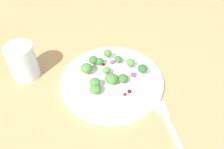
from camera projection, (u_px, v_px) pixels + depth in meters
ground_plane at (109, 89)px, 54.55cm from camera, size 180.00×180.00×2.00cm
plate at (112, 80)px, 54.24cm from camera, size 25.20×25.20×1.70cm
dressing_pool at (112, 79)px, 53.93cm from camera, size 14.62×14.62×0.20cm
broccoli_floret_0 at (100, 61)px, 55.98cm from camera, size 2.02×2.02×2.05cm
broccoli_floret_1 at (108, 53)px, 57.52cm from camera, size 2.24×2.24×2.27cm
broccoli_floret_2 at (118, 59)px, 56.65cm from camera, size 2.01×2.01×2.04cm
broccoli_floret_3 at (113, 78)px, 51.30cm from camera, size 2.98×2.98×3.01cm
broccoli_floret_4 at (106, 70)px, 53.56cm from camera, size 1.99×1.99×2.02cm
broccoli_floret_5 at (95, 83)px, 50.22cm from camera, size 2.49×2.49×2.52cm
broccoli_floret_6 at (86, 68)px, 53.44cm from camera, size 2.94×2.94×2.97cm
broccoli_floret_7 at (95, 90)px, 49.19cm from camera, size 2.52×2.52×2.55cm
broccoli_floret_8 at (93, 60)px, 55.98cm from camera, size 2.45×2.45×2.49cm
broccoli_floret_9 at (130, 63)px, 55.52cm from camera, size 2.30×2.30×2.33cm
broccoli_floret_10 at (142, 69)px, 53.35cm from camera, size 2.42×2.42×2.45cm
broccoli_floret_11 at (123, 79)px, 51.95cm from camera, size 2.44×2.44×2.47cm
cranberry_0 at (126, 93)px, 49.92cm from camera, size 0.75×0.75×0.75cm
cranberry_1 at (129, 91)px, 50.50cm from camera, size 0.96×0.96×0.96cm
cranberry_2 at (104, 65)px, 56.92cm from camera, size 0.74×0.74×0.74cm
cranberry_3 at (107, 79)px, 53.11cm from camera, size 0.80×0.80×0.80cm
onion_bit_0 at (134, 75)px, 54.43cm from camera, size 1.81×1.79×0.52cm
onion_bit_1 at (96, 87)px, 51.37cm from camera, size 0.99×1.03×0.52cm
onion_bit_2 at (112, 62)px, 57.37cm from camera, size 1.22×1.04×0.59cm
fork at (173, 132)px, 44.72cm from camera, size 10.67×17.10×0.50cm
water_glass at (23, 62)px, 53.56cm from camera, size 6.72×6.72×8.94cm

